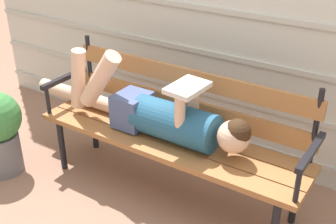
% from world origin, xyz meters
% --- Properties ---
extents(ground_plane, '(12.00, 12.00, 0.00)m').
position_xyz_m(ground_plane, '(0.00, 0.00, 0.00)').
color(ground_plane, '#936B56').
extents(park_bench, '(1.80, 0.46, 0.89)m').
position_xyz_m(park_bench, '(-0.00, 0.14, 0.48)').
color(park_bench, '#9E6638').
rests_on(park_bench, ground).
extents(reclining_person, '(1.71, 0.27, 0.52)m').
position_xyz_m(reclining_person, '(-0.10, 0.07, 0.58)').
color(reclining_person, '#23567A').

